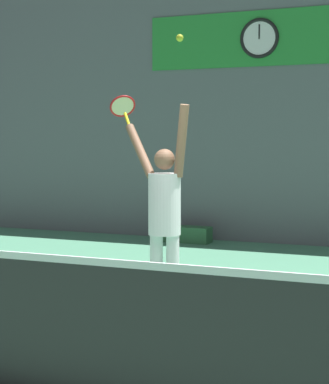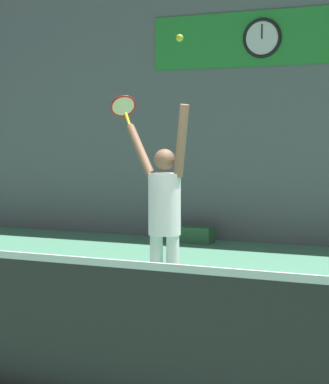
# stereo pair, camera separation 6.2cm
# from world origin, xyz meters

# --- Properties ---
(ground_plane) EXTENTS (18.00, 18.00, 0.00)m
(ground_plane) POSITION_xyz_m (0.00, 0.00, 0.00)
(ground_plane) COLOR #4C8C6B
(scoreboard_clock) EXTENTS (0.66, 0.06, 0.66)m
(scoreboard_clock) POSITION_xyz_m (-1.15, 6.18, 3.39)
(scoreboard_clock) COLOR white
(court_net) EXTENTS (7.69, 0.07, 1.06)m
(court_net) POSITION_xyz_m (0.00, -1.08, 0.50)
(court_net) COLOR #333333
(court_net) RESTS_ON ground_plane
(tennis_player) EXTENTS (0.90, 0.54, 2.07)m
(tennis_player) POSITION_xyz_m (-0.77, 1.27, 1.02)
(tennis_player) COLOR white
(tennis_player) RESTS_ON ground_plane
(tennis_racket) EXTENTS (0.38, 0.40, 0.36)m
(tennis_racket) POSITION_xyz_m (-1.47, 1.79, 2.08)
(tennis_racket) COLOR yellow
(tennis_ball) EXTENTS (0.07, 0.07, 0.07)m
(tennis_ball) POSITION_xyz_m (-0.58, 1.20, 2.70)
(tennis_ball) COLOR #CCDB2D
(equipment_bag) EXTENTS (0.78, 0.33, 0.27)m
(equipment_bag) POSITION_xyz_m (-2.25, 5.77, 0.13)
(equipment_bag) COLOR #33663F
(equipment_bag) RESTS_ON ground_plane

